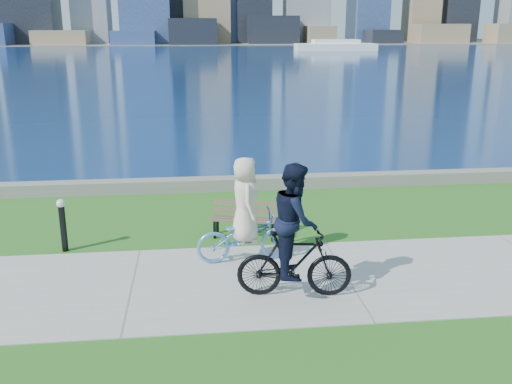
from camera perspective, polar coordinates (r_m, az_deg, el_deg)
ground at (r=11.04m, az=9.01°, el=-8.45°), size 320.00×320.00×0.00m
concrete_path at (r=11.03m, az=9.01°, el=-8.40°), size 80.00×3.50×0.02m
seawall at (r=16.67m, az=3.50°, el=1.04°), size 90.00×0.50×0.35m
bay_water at (r=81.80m, az=-4.56°, el=13.27°), size 320.00×131.00×0.01m
far_shore at (r=139.72m, az=-5.44°, el=14.62°), size 320.00×30.00×0.12m
ferry_far at (r=102.45m, az=7.96°, el=14.26°), size 13.92×3.98×1.89m
park_bench at (r=12.78m, az=-1.10°, el=-2.43°), size 1.56×0.85×0.77m
bollard_lamp at (r=12.55m, az=-18.77°, el=-2.82°), size 0.18×0.18×1.15m
cyclist_woman at (r=11.31m, az=-1.10°, el=-3.15°), size 0.85×2.01×2.13m
cyclist_man at (r=9.81m, az=3.90°, el=-5.03°), size 0.85×2.05×2.40m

